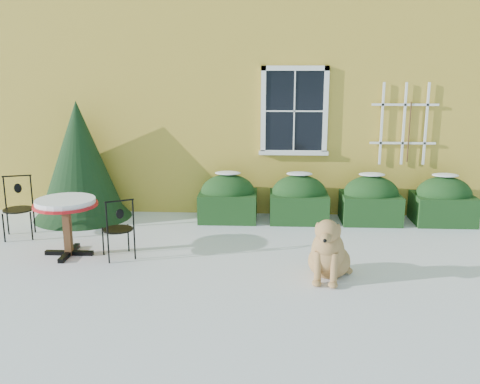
# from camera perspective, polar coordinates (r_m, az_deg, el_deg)

# --- Properties ---
(ground) EXTENTS (80.00, 80.00, 0.00)m
(ground) POSITION_cam_1_polar(r_m,az_deg,el_deg) (7.52, -0.39, -8.47)
(ground) COLOR white
(ground) RESTS_ON ground
(house) EXTENTS (12.40, 8.40, 6.40)m
(house) POSITION_cam_1_polar(r_m,az_deg,el_deg) (13.98, 1.29, 15.11)
(house) COLOR gold
(house) RESTS_ON ground
(hedge_row) EXTENTS (4.95, 0.80, 0.91)m
(hedge_row) POSITION_cam_1_polar(r_m,az_deg,el_deg) (9.90, 10.05, -0.83)
(hedge_row) COLOR black
(hedge_row) RESTS_ON ground
(evergreen_shrub) EXTENTS (1.80, 1.80, 2.18)m
(evergreen_shrub) POSITION_cam_1_polar(r_m,az_deg,el_deg) (10.33, -16.65, 2.10)
(evergreen_shrub) COLOR black
(evergreen_shrub) RESTS_ON ground
(bistro_table) EXTENTS (0.94, 0.94, 0.87)m
(bistro_table) POSITION_cam_1_polar(r_m,az_deg,el_deg) (8.33, -18.09, -1.69)
(bistro_table) COLOR black
(bistro_table) RESTS_ON ground
(patio_chair_near) EXTENTS (0.55, 0.55, 0.92)m
(patio_chair_near) POSITION_cam_1_polar(r_m,az_deg,el_deg) (8.08, -12.84, -3.78)
(patio_chair_near) COLOR black
(patio_chair_near) RESTS_ON ground
(patio_chair_far) EXTENTS (0.57, 0.56, 1.01)m
(patio_chair_far) POSITION_cam_1_polar(r_m,az_deg,el_deg) (9.59, -22.58, -1.49)
(patio_chair_far) COLOR black
(patio_chair_far) RESTS_ON ground
(dog) EXTENTS (0.70, 0.96, 0.91)m
(dog) POSITION_cam_1_polar(r_m,az_deg,el_deg) (7.23, 9.41, -6.49)
(dog) COLOR #B1854F
(dog) RESTS_ON ground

